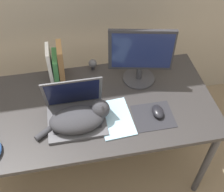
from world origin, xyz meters
The scene contains 9 objects.
desk centered at (0.00, 0.36, 0.67)m, with size 1.46×0.72×0.74m.
laptop centered at (-0.11, 0.29, 0.79)m, with size 0.32×0.27×0.27m.
cat centered at (-0.08, 0.23, 0.80)m, with size 0.43×0.19×0.14m.
external_monitor centered at (0.33, 0.53, 0.93)m, with size 0.39×0.20×0.37m.
mousepad centered at (0.33, 0.22, 0.74)m, with size 0.23×0.20×0.00m.
computer_mouse centered at (0.36, 0.23, 0.76)m, with size 0.07×0.10×0.04m.
book_row centered at (-0.19, 0.64, 0.85)m, with size 0.10×0.16×0.25m.
notepad centered at (0.11, 0.24, 0.74)m, with size 0.20×0.29×0.01m.
webcam centered at (0.05, 0.68, 0.79)m, with size 0.06×0.06×0.08m.
Camera 1 is at (-0.09, -0.73, 2.01)m, focal length 45.00 mm.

